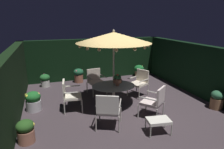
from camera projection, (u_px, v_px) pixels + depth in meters
ground_plane at (122, 109)px, 6.59m from camera, size 6.83×7.89×0.02m
hedge_backdrop_rear at (94, 59)px, 9.79m from camera, size 6.83×0.30×1.94m
hedge_backdrop_left at (9, 92)px, 5.33m from camera, size 0.30×7.89×1.94m
hedge_backdrop_right at (205, 72)px, 7.33m from camera, size 0.30×7.89×1.94m
patio_dining_table at (114, 89)px, 6.62m from camera, size 1.44×1.22×0.74m
patio_umbrella at (114, 38)px, 6.16m from camera, size 2.36×2.36×2.55m
centerpiece_planter at (118, 79)px, 6.49m from camera, size 0.28×0.28×0.38m
patio_chair_north at (140, 81)px, 7.62m from camera, size 0.80×0.79×0.98m
patio_chair_northeast at (96, 80)px, 7.84m from camera, size 0.72×0.73×0.95m
patio_chair_east at (69, 93)px, 6.34m from camera, size 0.65×0.72×0.99m
patio_chair_southeast at (108, 108)px, 5.23m from camera, size 0.83×0.82×1.01m
patio_chair_south at (155, 100)px, 5.87m from camera, size 0.85×0.85×0.96m
ottoman_footrest at (159, 121)px, 5.10m from camera, size 0.64×0.48×0.39m
potted_plant_back_right at (33, 101)px, 6.37m from camera, size 0.48×0.48×0.64m
potted_plant_back_center at (79, 75)px, 9.24m from camera, size 0.46×0.46×0.65m
potted_plant_front_corner at (26, 131)px, 4.71m from camera, size 0.43×0.41×0.58m
potted_plant_right_far at (217, 100)px, 6.51m from camera, size 0.41×0.41×0.62m
potted_plant_left_near at (139, 70)px, 10.19m from camera, size 0.50×0.50×0.59m
potted_plant_back_left at (45, 80)px, 8.65m from camera, size 0.43×0.43×0.56m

